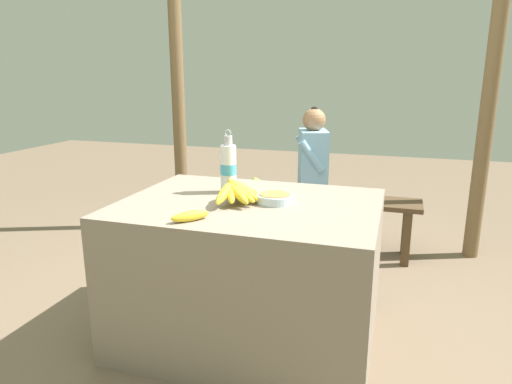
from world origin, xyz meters
name	(u,v)px	position (x,y,z in m)	size (l,w,h in m)	color
ground_plane	(250,337)	(0.00, 0.00, 0.00)	(12.00, 12.00, 0.00)	#75604C
market_counter	(250,272)	(0.00, 0.00, 0.38)	(1.26, 0.95, 0.75)	gray
banana_bunch_ripe	(237,190)	(-0.05, -0.04, 0.82)	(0.19, 0.32, 0.14)	#4C381E
serving_bowl	(275,198)	(0.12, 0.02, 0.78)	(0.18, 0.18, 0.05)	silver
water_bottle	(228,168)	(-0.17, 0.15, 0.89)	(0.09, 0.09, 0.34)	white
loose_banana_front	(190,216)	(-0.15, -0.36, 0.78)	(0.15, 0.16, 0.05)	yellow
wooden_bench	(310,204)	(0.05, 1.36, 0.37)	(1.68, 0.32, 0.44)	#4C3823
seated_vendor	(306,170)	(0.03, 1.31, 0.65)	(0.46, 0.43, 1.13)	#564C60
banana_bunch_green	(257,184)	(-0.38, 1.36, 0.51)	(0.19, 0.29, 0.12)	#4C381E
support_post_near	(178,104)	(-1.18, 1.59, 1.11)	(0.11, 0.11, 2.22)	brown
support_post_far	(488,111)	(1.28, 1.59, 1.11)	(0.11, 0.11, 2.22)	brown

